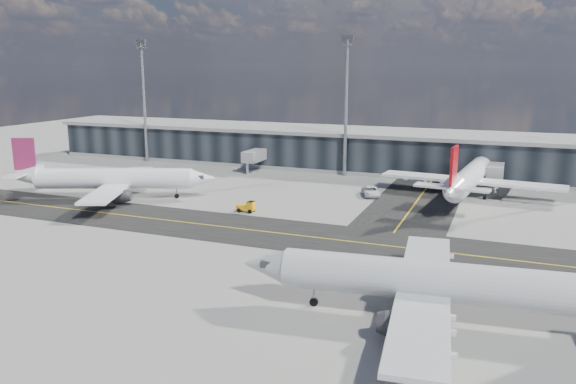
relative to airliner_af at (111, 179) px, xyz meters
name	(u,v)px	position (x,y,z in m)	size (l,w,h in m)	color
ground	(246,239)	(32.25, -12.68, -3.54)	(300.00, 300.00, 0.00)	gray
taxiway_lanes	(301,222)	(36.16, -1.94, -3.53)	(180.00, 63.00, 0.03)	black
terminal_concourse	(354,152)	(32.29, 42.25, 0.55)	(152.00, 19.80, 8.80)	black
floodlight_masts	(346,102)	(32.25, 35.32, 12.07)	(102.50, 0.70, 28.90)	gray
airliner_af	(111,179)	(0.00, 0.00, 0.00)	(34.77, 30.09, 10.71)	white
airliner_redtail	(470,177)	(58.28, 23.91, 0.11)	(31.90, 37.36, 11.06)	white
airliner_near	(441,283)	(59.53, -28.63, 0.13)	(37.49, 32.02, 11.10)	#B7B9BC
baggage_tug	(248,207)	(26.35, 0.13, -2.62)	(2.99, 1.61, 1.84)	#F7A70D
service_van	(371,191)	(41.88, 18.71, -2.71)	(2.75, 5.96, 1.66)	white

